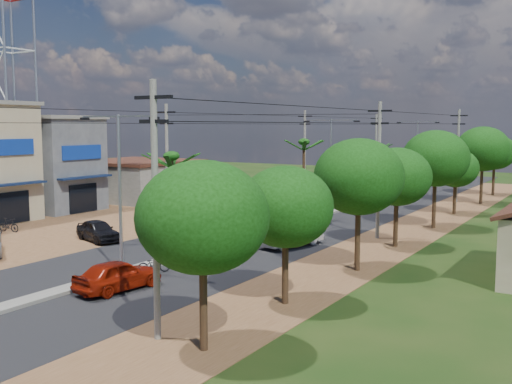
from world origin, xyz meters
TOP-DOWN VIEW (x-y plane):
  - ground at (0.00, 0.00)m, footprint 160.00×160.00m
  - road at (0.00, 15.00)m, footprint 12.00×110.00m
  - median at (0.00, 18.00)m, footprint 1.00×90.00m
  - dirt_lot_west at (-15.00, 8.00)m, footprint 18.00×46.00m
  - dirt_shoulder_east at (8.50, 15.00)m, footprint 5.00×90.00m
  - shophouse_grey at (-21.98, 14.00)m, footprint 9.00×6.40m
  - low_shed at (-21.00, 24.00)m, footprint 10.40×10.40m
  - tree_east_a at (9.50, -6.00)m, footprint 4.40×4.40m
  - tree_east_b at (9.30, 0.00)m, footprint 4.00×4.00m
  - tree_east_c at (9.70, 7.00)m, footprint 4.60×4.60m
  - tree_east_d at (9.40, 14.00)m, footprint 4.20×4.20m
  - tree_east_e at (9.60, 22.00)m, footprint 4.80×4.80m
  - tree_east_f at (9.20, 30.00)m, footprint 3.80×3.80m
  - tree_east_g at (9.80, 38.00)m, footprint 5.00×5.00m
  - tree_east_h at (9.50, 46.00)m, footprint 4.40×4.40m
  - palm_median_near at (0.00, 4.00)m, footprint 2.00×2.00m
  - palm_median_mid at (0.00, 20.00)m, footprint 2.00×2.00m
  - palm_median_far at (0.00, 36.00)m, footprint 2.00×2.00m
  - streetlight_near at (0.00, 0.00)m, footprint 5.10×0.18m
  - streetlight_mid at (0.00, 25.00)m, footprint 5.10×0.18m
  - streetlight_far at (0.00, 50.00)m, footprint 5.10×0.18m
  - utility_pole_w_b at (-7.00, 12.00)m, footprint 1.60×0.24m
  - utility_pole_w_c at (-7.00, 34.00)m, footprint 1.60×0.24m
  - utility_pole_w_d at (-7.00, 55.00)m, footprint 1.60×0.24m
  - utility_pole_e_a at (7.50, -6.00)m, footprint 1.60×0.24m
  - utility_pole_e_b at (7.50, 16.00)m, footprint 1.60×0.24m
  - utility_pole_e_c at (7.50, 38.00)m, footprint 1.60×0.24m
  - car_red_near at (1.91, -2.21)m, footprint 2.25×4.35m
  - car_silver_mid at (3.86, 10.62)m, footprint 2.68×4.85m
  - car_white_far at (-2.23, 29.38)m, footprint 3.09×4.91m
  - car_parked_dark at (-7.54, 5.67)m, footprint 4.32×2.85m
  - moto_rider_east at (1.20, 1.03)m, footprint 1.35×1.94m
  - moto_rider_west_a at (-5.00, 15.41)m, footprint 1.28×2.03m
  - moto_rider_west_b at (-4.46, 26.36)m, footprint 1.01×1.83m

SIDE VIEW (x-z plane):
  - ground at x=0.00m, z-range 0.00..0.00m
  - dirt_shoulder_east at x=8.50m, z-range 0.00..0.03m
  - dirt_lot_west at x=-15.00m, z-range 0.00..0.04m
  - road at x=0.00m, z-range 0.00..0.04m
  - median at x=0.00m, z-range 0.00..0.18m
  - moto_rider_east at x=1.20m, z-range 0.00..0.96m
  - moto_rider_west_a at x=-5.00m, z-range 0.00..1.01m
  - moto_rider_west_b at x=-4.46m, z-range 0.00..1.06m
  - car_white_far at x=-2.23m, z-range 0.00..1.32m
  - car_parked_dark at x=-7.54m, z-range 0.00..1.37m
  - car_red_near at x=1.91m, z-range 0.00..1.42m
  - car_silver_mid at x=3.86m, z-range 0.00..1.51m
  - low_shed at x=-21.00m, z-range -0.01..3.94m
  - tree_east_f at x=9.20m, z-range 1.13..6.64m
  - tree_east_b at x=9.30m, z-range 1.20..7.03m
  - shophouse_grey at x=-21.98m, z-range 0.01..8.31m
  - tree_east_d at x=9.40m, z-range 1.27..7.41m
  - tree_east_a at x=9.50m, z-range 1.30..7.67m
  - tree_east_h at x=9.50m, z-range 1.38..7.90m
  - utility_pole_w_b at x=-7.00m, z-range 0.26..9.26m
  - utility_pole_w_c at x=-7.00m, z-range 0.26..9.26m
  - utility_pole_w_d at x=-7.00m, z-range 0.26..9.26m
  - utility_pole_e_a at x=7.50m, z-range 0.26..9.26m
  - utility_pole_e_b at x=7.50m, z-range 0.26..9.26m
  - utility_pole_e_c at x=7.50m, z-range 0.26..9.26m
  - streetlight_near at x=0.00m, z-range 0.79..8.79m
  - streetlight_mid at x=0.00m, z-range 0.79..8.79m
  - streetlight_far at x=0.00m, z-range 0.79..8.79m
  - tree_east_c at x=9.70m, z-range 1.45..8.28m
  - tree_east_e at x=9.60m, z-range 1.52..8.66m
  - tree_east_g at x=9.80m, z-range 1.55..8.93m
  - palm_median_far at x=0.00m, z-range 2.34..8.19m
  - palm_median_near at x=0.00m, z-range 2.46..8.61m
  - palm_median_mid at x=0.00m, z-range 2.62..9.17m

